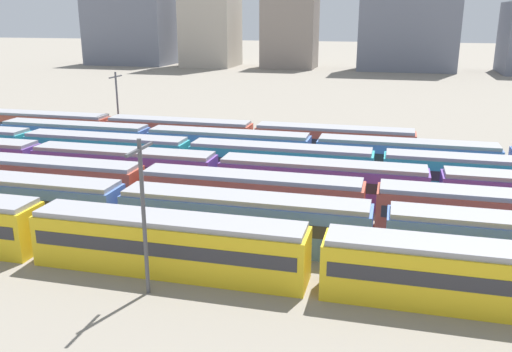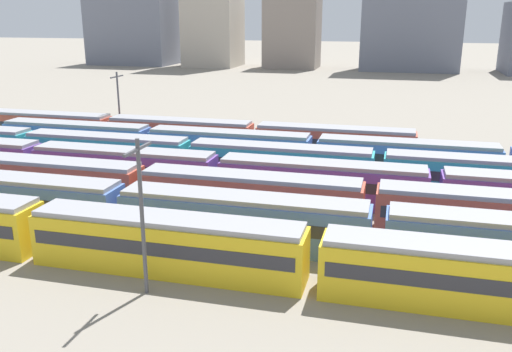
{
  "view_description": "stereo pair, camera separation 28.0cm",
  "coord_description": "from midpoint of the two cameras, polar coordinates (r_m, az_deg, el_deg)",
  "views": [
    {
      "loc": [
        39.06,
        -29.61,
        15.96
      ],
      "look_at": [
        27.61,
        15.6,
        2.04
      ],
      "focal_mm": 38.07,
      "sensor_mm": 36.0,
      "label": 1
    },
    {
      "loc": [
        39.34,
        -29.54,
        15.96
      ],
      "look_at": [
        27.61,
        15.6,
        2.04
      ],
      "focal_mm": 38.07,
      "sensor_mm": 36.0,
      "label": 2
    }
  ],
  "objects": [
    {
      "name": "train_track_0",
      "position": [
        32.99,
        6.33,
        -8.71
      ],
      "size": [
        112.5,
        3.06,
        3.75
      ],
      "color": "yellow",
      "rests_on": "ground_plane"
    },
    {
      "name": "train_track_1",
      "position": [
        37.51,
        12.89,
        -5.83
      ],
      "size": [
        112.5,
        3.06,
        3.75
      ],
      "color": "#4C70BC",
      "rests_on": "ground_plane"
    },
    {
      "name": "train_track_2",
      "position": [
        46.93,
        -11.63,
        -1.16
      ],
      "size": [
        74.7,
        3.06,
        3.75
      ],
      "color": "#BC4C38",
      "rests_on": "ground_plane"
    },
    {
      "name": "train_track_3",
      "position": [
        49.68,
        -3.83,
        0.15
      ],
      "size": [
        74.7,
        3.06,
        3.75
      ],
      "color": "#6B429E",
      "rests_on": "ground_plane"
    },
    {
      "name": "train_track_4",
      "position": [
        52.31,
        12.89,
        0.6
      ],
      "size": [
        112.5,
        3.06,
        3.75
      ],
      "color": "teal",
      "rests_on": "ground_plane"
    },
    {
      "name": "train_track_5",
      "position": [
        58.37,
        24.93,
        1.1
      ],
      "size": [
        112.5,
        3.06,
        3.75
      ],
      "color": "#4C70BC",
      "rests_on": "ground_plane"
    },
    {
      "name": "train_track_6",
      "position": [
        67.3,
        -7.85,
        4.41
      ],
      "size": [
        55.8,
        3.06,
        3.75
      ],
      "color": "#BC4C38",
      "rests_on": "ground_plane"
    },
    {
      "name": "catenary_pole_1",
      "position": [
        73.43,
        -14.12,
        7.52
      ],
      "size": [
        0.24,
        3.2,
        8.9
      ],
      "color": "#4C4C51",
      "rests_on": "ground_plane"
    },
    {
      "name": "catenary_pole_2",
      "position": [
        31.67,
        -11.68,
        -3.51
      ],
      "size": [
        0.24,
        3.2,
        9.42
      ],
      "color": "#4C4C51",
      "rests_on": "ground_plane"
    },
    {
      "name": "distant_building_0",
      "position": [
        189.34,
        -12.79,
        14.74
      ],
      "size": [
        26.92,
        16.03,
        22.14
      ],
      "primitive_type": "cube",
      "color": "slate",
      "rests_on": "ground_plane"
    },
    {
      "name": "distant_building_1",
      "position": [
        178.38,
        -4.53,
        17.86
      ],
      "size": [
        16.01,
        16.95,
        39.98
      ],
      "primitive_type": "cube",
      "color": "#B2A899",
      "rests_on": "ground_plane"
    },
    {
      "name": "distant_building_2",
      "position": [
        171.88,
        3.89,
        14.74
      ],
      "size": [
        16.18,
        12.86,
        20.91
      ],
      "primitive_type": "cube",
      "color": "gray",
      "rests_on": "ground_plane"
    },
    {
      "name": "distant_building_3",
      "position": [
        168.78,
        16.19,
        16.72
      ],
      "size": [
        27.85,
        13.64,
        36.18
      ],
      "primitive_type": "cube",
      "color": "slate",
      "rests_on": "ground_plane"
    }
  ]
}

